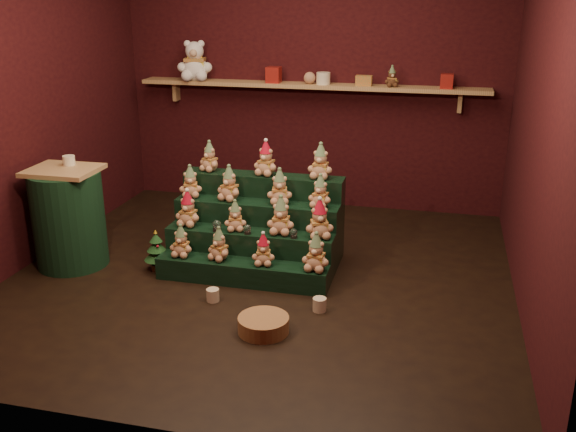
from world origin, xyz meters
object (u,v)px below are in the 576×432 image
(snow_globe_a, at_px, (217,226))
(mug_right, at_px, (319,304))
(snow_globe_b, at_px, (247,229))
(side_table, at_px, (69,218))
(mini_christmas_tree, at_px, (157,251))
(mug_left, at_px, (213,295))
(riser_tier_front, at_px, (242,272))
(wicker_basket, at_px, (263,325))
(brown_bear, at_px, (392,77))
(snow_globe_c, at_px, (294,233))
(white_bear, at_px, (195,55))

(snow_globe_a, distance_m, mug_right, 1.13)
(snow_globe_b, bearing_deg, side_table, -174.55)
(mini_christmas_tree, bearing_deg, mug_left, -33.65)
(riser_tier_front, xyz_separation_m, wicker_basket, (0.38, -0.72, -0.03))
(wicker_basket, xyz_separation_m, brown_bear, (0.56, 2.71, 1.36))
(riser_tier_front, distance_m, snow_globe_c, 0.52)
(riser_tier_front, bearing_deg, snow_globe_c, 22.44)
(snow_globe_b, xyz_separation_m, mini_christmas_tree, (-0.77, -0.09, -0.22))
(side_table, height_order, mug_right, side_table)
(mug_left, distance_m, mug_right, 0.81)
(snow_globe_a, xyz_separation_m, white_bear, (-0.85, 1.83, 1.17))
(snow_globe_a, bearing_deg, white_bear, 115.02)
(snow_globe_c, distance_m, white_bear, 2.64)
(snow_globe_b, relative_size, mug_right, 0.77)
(riser_tier_front, bearing_deg, snow_globe_a, 148.26)
(snow_globe_c, bearing_deg, snow_globe_b, -180.00)
(mini_christmas_tree, bearing_deg, mug_right, -15.10)
(wicker_basket, relative_size, brown_bear, 1.77)
(snow_globe_a, height_order, wicker_basket, snow_globe_a)
(mug_left, height_order, wicker_basket, wicker_basket)
(riser_tier_front, bearing_deg, mini_christmas_tree, 174.88)
(mug_right, bearing_deg, snow_globe_b, 144.98)
(snow_globe_c, bearing_deg, mug_right, -57.62)
(snow_globe_a, height_order, mug_left, snow_globe_a)
(brown_bear, bearing_deg, mug_right, -114.26)
(mini_christmas_tree, relative_size, mug_right, 3.59)
(brown_bear, bearing_deg, side_table, -159.38)
(side_table, bearing_deg, white_bear, 77.42)
(riser_tier_front, xyz_separation_m, brown_bear, (0.95, 1.99, 1.33))
(snow_globe_a, xyz_separation_m, snow_globe_b, (0.26, -0.00, -0.01))
(wicker_basket, relative_size, white_bear, 0.69)
(snow_globe_b, bearing_deg, mug_right, -35.02)
(snow_globe_b, distance_m, side_table, 1.53)
(snow_globe_a, xyz_separation_m, wicker_basket, (0.64, -0.88, -0.35))
(snow_globe_b, relative_size, side_table, 0.09)
(snow_globe_a, height_order, side_table, side_table)
(riser_tier_front, relative_size, mini_christmas_tree, 3.87)
(mug_left, distance_m, brown_bear, 2.92)
(side_table, xyz_separation_m, mini_christmas_tree, (0.75, 0.05, -0.24))
(snow_globe_b, height_order, mini_christmas_tree, snow_globe_b)
(side_table, relative_size, mug_right, 8.44)
(brown_bear, bearing_deg, riser_tier_front, -133.51)
(snow_globe_c, relative_size, brown_bear, 0.39)
(riser_tier_front, height_order, brown_bear, brown_bear)
(mug_right, height_order, brown_bear, brown_bear)
(snow_globe_c, height_order, brown_bear, brown_bear)
(snow_globe_a, relative_size, mug_left, 0.98)
(riser_tier_front, relative_size, snow_globe_c, 17.97)
(wicker_basket, bearing_deg, snow_globe_c, 89.53)
(side_table, relative_size, brown_bear, 4.26)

